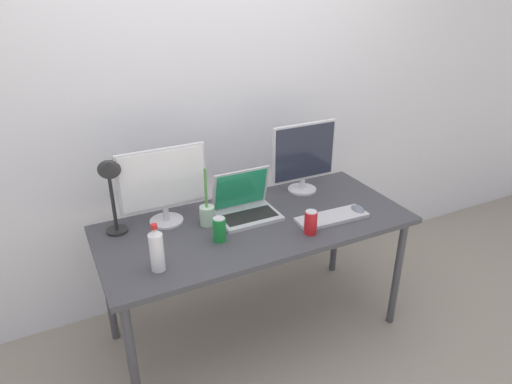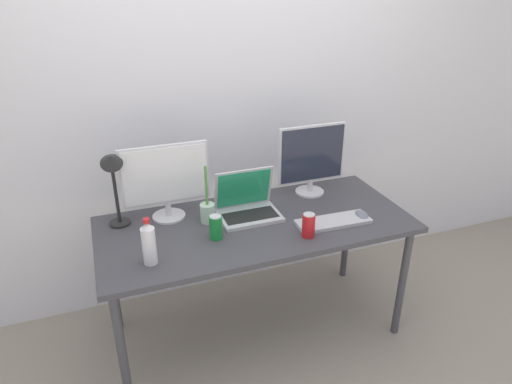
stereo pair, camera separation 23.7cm
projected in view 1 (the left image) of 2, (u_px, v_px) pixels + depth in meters
name	position (u px, v px, depth m)	size (l,w,h in m)	color
ground_plane	(256.00, 329.00, 2.77)	(16.00, 16.00, 0.00)	gray
wall_back	(211.00, 95.00, 2.68)	(7.00, 0.08, 2.60)	silver
work_desk	(256.00, 232.00, 2.47)	(1.67, 0.73, 0.74)	#424247
monitor_left	(163.00, 183.00, 2.35)	(0.46, 0.18, 0.42)	silver
monitor_center	(304.00, 156.00, 2.71)	(0.42, 0.17, 0.43)	silver
laptop_silver	(245.00, 206.00, 2.49)	(0.33, 0.25, 0.26)	#B7B7BC
keyboard_main	(332.00, 218.00, 2.47)	(0.40, 0.14, 0.02)	#B2B2B7
mouse_by_keyboard	(358.00, 210.00, 2.54)	(0.07, 0.10, 0.04)	slate
water_bottle	(157.00, 249.00, 2.01)	(0.06, 0.06, 0.23)	silver
soda_can_near_keyboard	(311.00, 222.00, 2.32)	(0.07, 0.07, 0.13)	red
soda_can_by_laptop	(219.00, 229.00, 2.25)	(0.07, 0.07, 0.13)	#197F33
bamboo_vase	(207.00, 214.00, 2.40)	(0.08, 0.08, 0.32)	#B2D1B7
desk_lamp	(111.00, 181.00, 2.19)	(0.11, 0.18, 0.45)	black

